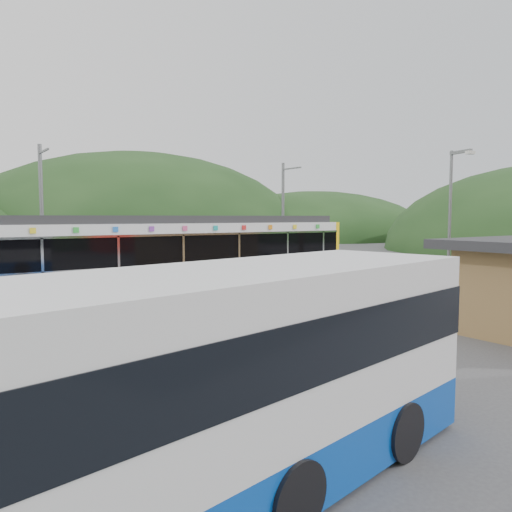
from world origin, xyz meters
TOP-DOWN VIEW (x-y plane):
  - ground at (0.00, 0.00)m, footprint 120.00×120.00m
  - hills at (6.19, 5.29)m, footprint 146.00×149.00m
  - platform at (0.00, 3.30)m, footprint 26.00×3.20m
  - yellow_line at (0.00, 2.00)m, footprint 26.00×0.10m
  - train at (-2.36, 6.00)m, footprint 20.44×3.01m
  - catenary_mast_west at (-7.00, 8.56)m, footprint 0.18×1.80m
  - catenary_mast_east at (7.00, 8.56)m, footprint 0.18×1.80m
  - bus at (-9.95, -10.59)m, footprint 11.37×4.48m
  - lamp_post at (5.89, -3.90)m, footprint 0.38×1.13m

SIDE VIEW (x-z plane):
  - ground at x=0.00m, z-range 0.00..0.00m
  - hills at x=6.19m, z-range -13.00..13.00m
  - platform at x=0.00m, z-range 0.00..0.30m
  - yellow_line at x=0.00m, z-range 0.30..0.31m
  - bus at x=-9.95m, z-range -0.05..2.97m
  - train at x=-2.36m, z-range 0.19..3.93m
  - catenary_mast_west at x=-7.00m, z-range 0.15..7.15m
  - catenary_mast_east at x=7.00m, z-range 0.15..7.15m
  - lamp_post at x=5.89m, z-range 0.61..6.94m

